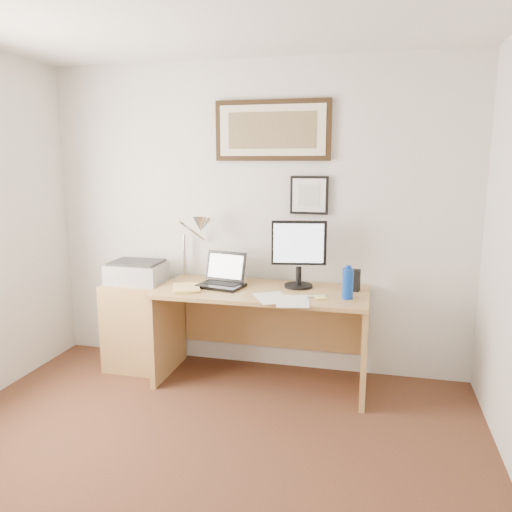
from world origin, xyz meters
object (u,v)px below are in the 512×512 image
(water_bottle, at_px, (348,284))
(laptop, at_px, (223,279))
(side_cabinet, at_px, (139,325))
(book, at_px, (173,289))
(printer, at_px, (137,272))
(lcd_monitor, at_px, (299,251))
(desk, at_px, (265,316))

(water_bottle, relative_size, laptop, 0.58)
(side_cabinet, xyz_separation_m, water_bottle, (1.71, -0.15, 0.50))
(book, bearing_deg, printer, 151.10)
(water_bottle, xyz_separation_m, lcd_monitor, (-0.39, 0.24, 0.18))
(desk, distance_m, laptop, 0.44)
(laptop, height_order, lcd_monitor, lcd_monitor)
(side_cabinet, height_order, desk, desk)
(desk, bearing_deg, water_bottle, -15.85)
(water_bottle, xyz_separation_m, laptop, (-0.97, 0.15, -0.05))
(water_bottle, bearing_deg, printer, 174.48)
(water_bottle, bearing_deg, laptop, 171.26)
(laptop, bearing_deg, book, -147.34)
(lcd_monitor, bearing_deg, laptop, -171.29)
(water_bottle, xyz_separation_m, desk, (-0.64, 0.18, -0.35))
(desk, height_order, printer, printer)
(book, xyz_separation_m, laptop, (0.33, 0.21, 0.05))
(printer, bearing_deg, water_bottle, -5.52)
(book, distance_m, laptop, 0.39)
(water_bottle, height_order, printer, water_bottle)
(water_bottle, distance_m, laptop, 0.99)
(book, height_order, laptop, laptop)
(desk, distance_m, lcd_monitor, 0.59)
(water_bottle, height_order, book, water_bottle)
(water_bottle, distance_m, printer, 1.72)
(side_cabinet, bearing_deg, book, -26.99)
(side_cabinet, xyz_separation_m, book, (0.41, -0.21, 0.40))
(laptop, bearing_deg, side_cabinet, -179.84)
(side_cabinet, xyz_separation_m, lcd_monitor, (1.32, 0.09, 0.68))
(laptop, distance_m, printer, 0.74)
(book, bearing_deg, side_cabinet, 153.01)
(side_cabinet, distance_m, lcd_monitor, 1.49)
(lcd_monitor, bearing_deg, book, -161.79)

